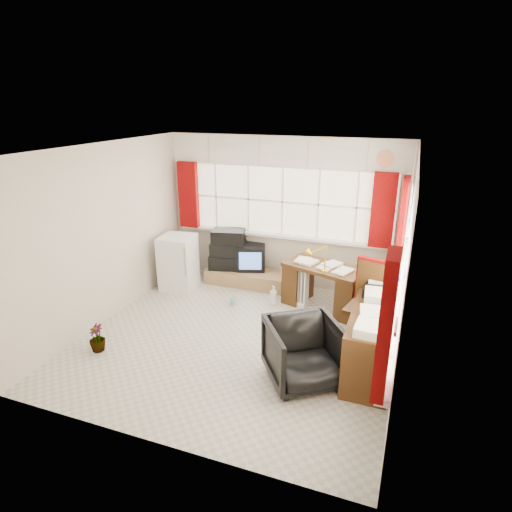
# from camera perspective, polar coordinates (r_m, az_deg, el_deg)

# --- Properties ---
(ground) EXTENTS (4.00, 4.00, 0.00)m
(ground) POSITION_cam_1_polar(r_m,az_deg,el_deg) (5.89, -2.37, -10.87)
(ground) COLOR beige
(ground) RESTS_ON ground
(room_walls) EXTENTS (4.00, 4.00, 4.00)m
(room_walls) POSITION_cam_1_polar(r_m,az_deg,el_deg) (5.27, -2.60, 3.24)
(room_walls) COLOR beige
(room_walls) RESTS_ON ground
(window_back) EXTENTS (3.70, 0.12, 3.60)m
(window_back) POSITION_cam_1_polar(r_m,az_deg,el_deg) (7.19, 3.41, 3.25)
(window_back) COLOR #F1E4BF
(window_back) RESTS_ON room_walls
(window_right) EXTENTS (0.12, 3.70, 3.60)m
(window_right) POSITION_cam_1_polar(r_m,az_deg,el_deg) (5.10, 18.21, -5.10)
(window_right) COLOR #F1E4BF
(window_right) RESTS_ON room_walls
(curtains) EXTENTS (3.83, 3.83, 1.15)m
(curtains) POSITION_cam_1_polar(r_m,az_deg,el_deg) (5.89, 9.28, 4.35)
(curtains) COLOR #8D070A
(curtains) RESTS_ON room_walls
(overhead_cabinets) EXTENTS (3.98, 3.98, 0.48)m
(overhead_cabinets) POSITION_cam_1_polar(r_m,az_deg,el_deg) (5.77, 10.39, 12.04)
(overhead_cabinets) COLOR white
(overhead_cabinets) RESTS_ON room_walls
(desk) EXTENTS (1.32, 0.93, 0.73)m
(desk) POSITION_cam_1_polar(r_m,az_deg,el_deg) (6.59, 9.01, -3.80)
(desk) COLOR #4E3212
(desk) RESTS_ON ground
(desk_lamp) EXTENTS (0.16, 0.14, 0.39)m
(desk_lamp) POSITION_cam_1_polar(r_m,az_deg,el_deg) (6.18, 9.26, 0.31)
(desk_lamp) COLOR #E5B609
(desk_lamp) RESTS_ON desk
(task_chair) EXTENTS (0.58, 0.60, 1.16)m
(task_chair) POSITION_cam_1_polar(r_m,az_deg,el_deg) (5.64, 14.93, -5.96)
(task_chair) COLOR black
(task_chair) RESTS_ON ground
(office_chair) EXTENTS (1.10, 1.10, 0.73)m
(office_chair) POSITION_cam_1_polar(r_m,az_deg,el_deg) (4.94, 6.40, -12.66)
(office_chair) COLOR black
(office_chair) RESTS_ON ground
(radiator) EXTENTS (0.42, 0.27, 0.59)m
(radiator) POSITION_cam_1_polar(r_m,az_deg,el_deg) (6.70, 5.39, -4.54)
(radiator) COLOR white
(radiator) RESTS_ON ground
(credenza) EXTENTS (0.50, 2.00, 0.85)m
(credenza) POSITION_cam_1_polar(r_m,az_deg,el_deg) (5.53, 15.45, -9.14)
(credenza) COLOR #4E3212
(credenza) RESTS_ON ground
(file_tray) EXTENTS (0.30, 0.37, 0.12)m
(file_tray) POSITION_cam_1_polar(r_m,az_deg,el_deg) (5.52, 15.72, -4.41)
(file_tray) COLOR black
(file_tray) RESTS_ON credenza
(tv_bench) EXTENTS (1.40, 0.50, 0.25)m
(tv_bench) POSITION_cam_1_polar(r_m,az_deg,el_deg) (7.44, -1.29, -2.85)
(tv_bench) COLOR #A98454
(tv_bench) RESTS_ON ground
(crt_tv) EXTENTS (0.61, 0.58, 0.45)m
(crt_tv) POSITION_cam_1_polar(r_m,az_deg,el_deg) (7.41, -0.71, -0.05)
(crt_tv) COLOR black
(crt_tv) RESTS_ON tv_bench
(hifi_stack) EXTENTS (0.74, 0.55, 0.69)m
(hifi_stack) POSITION_cam_1_polar(r_m,az_deg,el_deg) (7.43, -3.66, 0.79)
(hifi_stack) COLOR black
(hifi_stack) RESTS_ON tv_bench
(mini_fridge) EXTENTS (0.59, 0.59, 0.92)m
(mini_fridge) POSITION_cam_1_polar(r_m,az_deg,el_deg) (7.29, -10.31, -0.84)
(mini_fridge) COLOR white
(mini_fridge) RESTS_ON ground
(spray_bottle_a) EXTENTS (0.17, 0.17, 0.31)m
(spray_bottle_a) POSITION_cam_1_polar(r_m,az_deg,el_deg) (6.72, 2.33, -5.25)
(spray_bottle_a) COLOR silver
(spray_bottle_a) RESTS_ON ground
(spray_bottle_b) EXTENTS (0.08, 0.08, 0.17)m
(spray_bottle_b) POSITION_cam_1_polar(r_m,az_deg,el_deg) (6.72, -3.08, -5.88)
(spray_bottle_b) COLOR #7FBEBB
(spray_bottle_b) RESTS_ON ground
(flower_vase) EXTENTS (0.27, 0.27, 0.37)m
(flower_vase) POSITION_cam_1_polar(r_m,az_deg,el_deg) (5.89, -20.43, -10.17)
(flower_vase) COLOR black
(flower_vase) RESTS_ON ground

